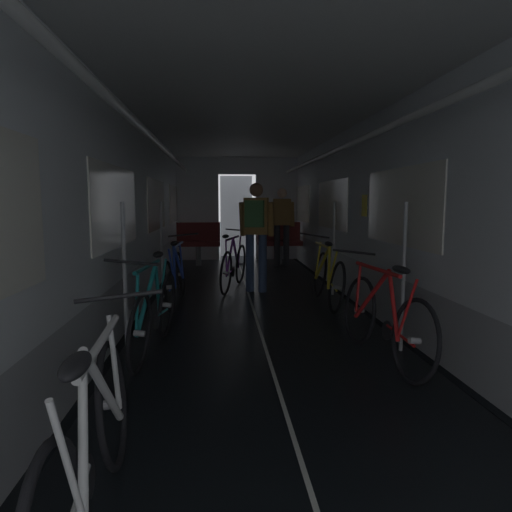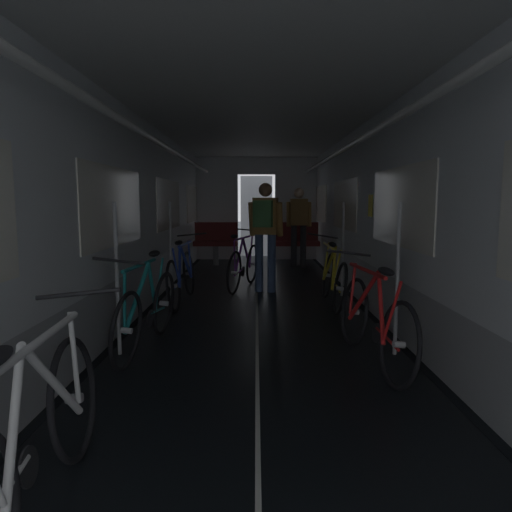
# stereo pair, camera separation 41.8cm
# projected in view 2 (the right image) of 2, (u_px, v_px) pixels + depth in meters

# --- Properties ---
(ground_plane) EXTENTS (60.00, 60.00, 0.00)m
(ground_plane) POSITION_uv_depth(u_px,v_px,m) (257.00, 506.00, 2.10)
(ground_plane) COLOR black
(train_car_shell) EXTENTS (3.14, 12.34, 2.57)m
(train_car_shell) POSITION_uv_depth(u_px,v_px,m) (256.00, 177.00, 5.47)
(train_car_shell) COLOR black
(train_car_shell) RESTS_ON ground
(bench_seat_far_left) EXTENTS (0.98, 0.51, 0.95)m
(bench_seat_far_left) POSITION_uv_depth(u_px,v_px,m) (215.00, 239.00, 10.04)
(bench_seat_far_left) COLOR gray
(bench_seat_far_left) RESTS_ON ground
(bench_seat_far_right) EXTENTS (0.98, 0.51, 0.95)m
(bench_seat_far_right) POSITION_uv_depth(u_px,v_px,m) (296.00, 239.00, 10.05)
(bench_seat_far_right) COLOR gray
(bench_seat_far_right) RESTS_ON ground
(bicycle_red) EXTENTS (0.51, 1.69, 0.95)m
(bicycle_red) POSITION_uv_depth(u_px,v_px,m) (372.00, 321.00, 3.89)
(bicycle_red) COLOR black
(bicycle_red) RESTS_ON ground
(bicycle_blue) EXTENTS (0.44, 1.69, 0.95)m
(bicycle_blue) POSITION_uv_depth(u_px,v_px,m) (181.00, 276.00, 6.25)
(bicycle_blue) COLOR black
(bicycle_blue) RESTS_ON ground
(bicycle_white) EXTENTS (0.44, 1.69, 0.95)m
(bicycle_white) POSITION_uv_depth(u_px,v_px,m) (33.00, 440.00, 1.95)
(bicycle_white) COLOR black
(bicycle_white) RESTS_ON ground
(bicycle_yellow) EXTENTS (0.44, 1.69, 0.96)m
(bicycle_yellow) POSITION_uv_depth(u_px,v_px,m) (332.00, 278.00, 6.09)
(bicycle_yellow) COLOR black
(bicycle_yellow) RESTS_ON ground
(bicycle_teal) EXTENTS (0.46, 1.69, 0.95)m
(bicycle_teal) POSITION_uv_depth(u_px,v_px,m) (146.00, 310.00, 4.27)
(bicycle_teal) COLOR black
(bicycle_teal) RESTS_ON ground
(person_cyclist_aisle) EXTENTS (0.56, 0.45, 1.69)m
(person_cyclist_aisle) POSITION_uv_depth(u_px,v_px,m) (264.00, 227.00, 6.94)
(person_cyclist_aisle) COLOR #384C75
(person_cyclist_aisle) RESTS_ON ground
(bicycle_purple_in_aisle) EXTENTS (0.57, 1.65, 0.95)m
(bicycle_purple_in_aisle) POSITION_uv_depth(u_px,v_px,m) (243.00, 265.00, 7.28)
(bicycle_purple_in_aisle) COLOR black
(bicycle_purple_in_aisle) RESTS_ON ground
(person_standing_near_bench) EXTENTS (0.53, 0.23, 1.69)m
(person_standing_near_bench) POSITION_uv_depth(u_px,v_px,m) (298.00, 222.00, 9.62)
(person_standing_near_bench) COLOR #2D2D33
(person_standing_near_bench) RESTS_ON ground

